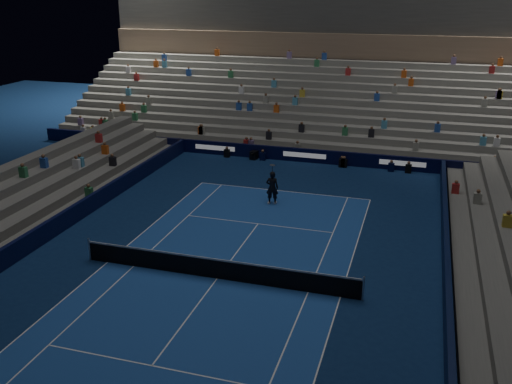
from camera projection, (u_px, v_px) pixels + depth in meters
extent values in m
plane|color=#0C214B|center=(217.00, 279.00, 25.06)|extent=(90.00, 90.00, 0.00)
cube|color=#1B4495|center=(217.00, 279.00, 25.06)|extent=(10.97, 23.77, 0.01)
cube|color=black|center=(305.00, 155.00, 41.53)|extent=(44.00, 0.25, 1.00)
cube|color=#081233|center=(448.00, 302.00, 22.27)|extent=(0.25, 37.00, 1.00)
cube|color=black|center=(30.00, 242.00, 27.51)|extent=(0.25, 37.00, 1.00)
cube|color=slate|center=(307.00, 155.00, 42.52)|extent=(44.00, 1.00, 0.50)
cube|color=slate|center=(310.00, 148.00, 43.33)|extent=(44.00, 1.00, 1.00)
cube|color=slate|center=(313.00, 142.00, 44.15)|extent=(44.00, 1.00, 1.50)
cube|color=slate|center=(316.00, 136.00, 44.96)|extent=(44.00, 1.00, 2.00)
cube|color=slate|center=(318.00, 130.00, 45.78)|extent=(44.00, 1.00, 2.50)
cube|color=slate|center=(320.00, 124.00, 46.59)|extent=(44.00, 1.00, 3.00)
cube|color=slate|center=(323.00, 119.00, 47.40)|extent=(44.00, 1.00, 3.50)
cube|color=slate|center=(325.00, 113.00, 48.22)|extent=(44.00, 1.00, 4.00)
cube|color=slate|center=(327.00, 108.00, 49.03)|extent=(44.00, 1.00, 4.50)
cube|color=slate|center=(329.00, 103.00, 49.84)|extent=(44.00, 1.00, 5.00)
cube|color=slate|center=(331.00, 98.00, 50.66)|extent=(44.00, 1.00, 5.50)
cube|color=slate|center=(333.00, 93.00, 51.47)|extent=(44.00, 1.00, 6.00)
cube|color=#80664F|center=(337.00, 46.00, 51.05)|extent=(44.00, 0.60, 2.20)
cube|color=#3F3F3D|center=(341.00, 15.00, 51.42)|extent=(44.00, 2.40, 3.00)
cube|color=#5F5F5A|center=(468.00, 311.00, 22.14)|extent=(1.00, 37.00, 0.50)
cube|color=#5F5F5A|center=(496.00, 309.00, 21.79)|extent=(1.00, 37.00, 1.00)
cube|color=#63625E|center=(17.00, 244.00, 27.81)|extent=(1.00, 37.00, 0.50)
cylinder|color=#B2B2B7|center=(89.00, 249.00, 26.60)|extent=(0.10, 0.10, 1.10)
cylinder|color=#B2B2B7|center=(363.00, 289.00, 23.15)|extent=(0.10, 0.10, 1.10)
cube|color=black|center=(217.00, 270.00, 24.91)|extent=(12.80, 0.03, 0.90)
cube|color=white|center=(217.00, 260.00, 24.74)|extent=(12.80, 0.04, 0.08)
imported|color=black|center=(272.00, 188.00, 33.37)|extent=(0.79, 0.57, 2.02)
cube|color=black|center=(254.00, 155.00, 42.24)|extent=(0.57, 0.65, 0.62)
cylinder|color=black|center=(252.00, 154.00, 41.76)|extent=(0.22, 0.37, 0.16)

